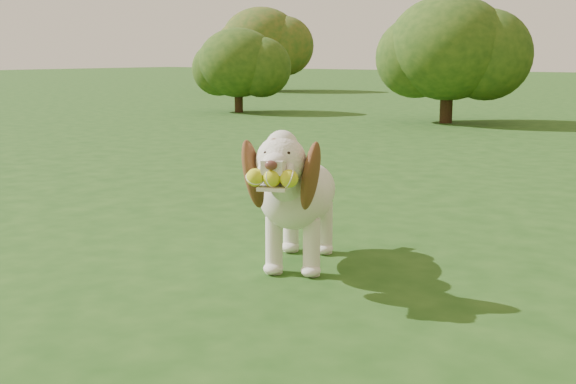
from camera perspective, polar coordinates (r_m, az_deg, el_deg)
The scene contains 5 objects.
ground at distance 3.29m, azimuth -11.34°, elevation -6.50°, with size 80.00×80.00×0.00m, color #1B4213.
dog at distance 3.27m, azimuth 0.74°, elevation 0.03°, with size 0.63×0.98×0.67m.
shrub_a at distance 12.38m, azimuth -3.95°, elevation 10.15°, with size 1.37×1.37×1.41m.
shrub_g at distance 19.76m, azimuth -2.14°, elevation 11.78°, with size 2.15×2.15×2.22m.
shrub_b at distance 10.63m, azimuth 12.58°, elevation 11.04°, with size 1.74×1.74×1.80m.
Camera 1 is at (2.33, -2.12, 0.97)m, focal length 45.00 mm.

